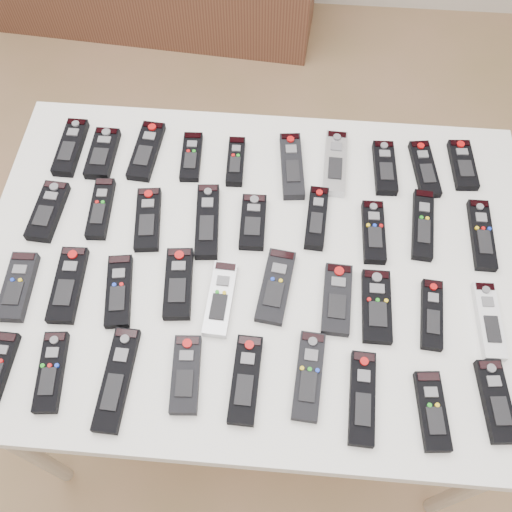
# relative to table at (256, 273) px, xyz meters

# --- Properties ---
(ground) EXTENTS (4.00, 4.00, 0.00)m
(ground) POSITION_rel_table_xyz_m (-0.08, -0.02, -0.72)
(ground) COLOR olive
(ground) RESTS_ON ground
(table) EXTENTS (1.25, 0.88, 0.78)m
(table) POSITION_rel_table_xyz_m (0.00, 0.00, 0.00)
(table) COLOR white
(table) RESTS_ON ground
(remote_0) EXTENTS (0.05, 0.17, 0.02)m
(remote_0) POSITION_rel_table_xyz_m (-0.49, 0.28, 0.07)
(remote_0) COLOR black
(remote_0) RESTS_ON table
(remote_1) EXTENTS (0.06, 0.15, 0.02)m
(remote_1) POSITION_rel_table_xyz_m (-0.41, 0.27, 0.07)
(remote_1) COLOR black
(remote_1) RESTS_ON table
(remote_2) EXTENTS (0.07, 0.18, 0.02)m
(remote_2) POSITION_rel_table_xyz_m (-0.30, 0.29, 0.07)
(remote_2) COLOR black
(remote_2) RESTS_ON table
(remote_3) EXTENTS (0.05, 0.15, 0.02)m
(remote_3) POSITION_rel_table_xyz_m (-0.18, 0.28, 0.07)
(remote_3) COLOR black
(remote_3) RESTS_ON table
(remote_4) EXTENTS (0.05, 0.14, 0.02)m
(remote_4) POSITION_rel_table_xyz_m (-0.07, 0.27, 0.07)
(remote_4) COLOR black
(remote_4) RESTS_ON table
(remote_5) EXTENTS (0.07, 0.20, 0.02)m
(remote_5) POSITION_rel_table_xyz_m (0.07, 0.27, 0.07)
(remote_5) COLOR black
(remote_5) RESTS_ON table
(remote_6) EXTENTS (0.06, 0.19, 0.02)m
(remote_6) POSITION_rel_table_xyz_m (0.17, 0.28, 0.07)
(remote_6) COLOR #B7B7BC
(remote_6) RESTS_ON table
(remote_7) EXTENTS (0.06, 0.16, 0.02)m
(remote_7) POSITION_rel_table_xyz_m (0.29, 0.28, 0.07)
(remote_7) COLOR black
(remote_7) RESTS_ON table
(remote_8) EXTENTS (0.07, 0.17, 0.02)m
(remote_8) POSITION_rel_table_xyz_m (0.39, 0.29, 0.07)
(remote_8) COLOR black
(remote_8) RESTS_ON table
(remote_9) EXTENTS (0.06, 0.15, 0.02)m
(remote_9) POSITION_rel_table_xyz_m (0.49, 0.31, 0.07)
(remote_9) COLOR black
(remote_9) RESTS_ON table
(remote_10) EXTENTS (0.07, 0.16, 0.02)m
(remote_10) POSITION_rel_table_xyz_m (-0.50, 0.09, 0.07)
(remote_10) COLOR black
(remote_10) RESTS_ON table
(remote_11) EXTENTS (0.05, 0.17, 0.02)m
(remote_11) POSITION_rel_table_xyz_m (-0.37, 0.10, 0.07)
(remote_11) COLOR black
(remote_11) RESTS_ON table
(remote_12) EXTENTS (0.08, 0.17, 0.02)m
(remote_12) POSITION_rel_table_xyz_m (-0.26, 0.08, 0.07)
(remote_12) COLOR black
(remote_12) RESTS_ON table
(remote_13) EXTENTS (0.07, 0.20, 0.02)m
(remote_13) POSITION_rel_table_xyz_m (-0.12, 0.09, 0.07)
(remote_13) COLOR black
(remote_13) RESTS_ON table
(remote_14) EXTENTS (0.06, 0.14, 0.02)m
(remote_14) POSITION_rel_table_xyz_m (-0.01, 0.10, 0.07)
(remote_14) COLOR black
(remote_14) RESTS_ON table
(remote_15) EXTENTS (0.05, 0.17, 0.02)m
(remote_15) POSITION_rel_table_xyz_m (0.13, 0.12, 0.07)
(remote_15) COLOR black
(remote_15) RESTS_ON table
(remote_16) EXTENTS (0.05, 0.16, 0.02)m
(remote_16) POSITION_rel_table_xyz_m (0.26, 0.09, 0.07)
(remote_16) COLOR black
(remote_16) RESTS_ON table
(remote_17) EXTENTS (0.06, 0.19, 0.02)m
(remote_17) POSITION_rel_table_xyz_m (0.38, 0.12, 0.07)
(remote_17) COLOR black
(remote_17) RESTS_ON table
(remote_18) EXTENTS (0.05, 0.18, 0.02)m
(remote_18) POSITION_rel_table_xyz_m (0.51, 0.10, 0.07)
(remote_18) COLOR black
(remote_18) RESTS_ON table
(remote_19) EXTENTS (0.06, 0.16, 0.02)m
(remote_19) POSITION_rel_table_xyz_m (-0.51, -0.11, 0.07)
(remote_19) COLOR black
(remote_19) RESTS_ON table
(remote_20) EXTENTS (0.06, 0.18, 0.02)m
(remote_20) POSITION_rel_table_xyz_m (-0.40, -0.10, 0.07)
(remote_20) COLOR black
(remote_20) RESTS_ON table
(remote_21) EXTENTS (0.08, 0.17, 0.02)m
(remote_21) POSITION_rel_table_xyz_m (-0.29, -0.11, 0.07)
(remote_21) COLOR black
(remote_21) RESTS_ON table
(remote_22) EXTENTS (0.07, 0.17, 0.02)m
(remote_22) POSITION_rel_table_xyz_m (-0.16, -0.08, 0.07)
(remote_22) COLOR black
(remote_22) RESTS_ON table
(remote_23) EXTENTS (0.06, 0.17, 0.02)m
(remote_23) POSITION_rel_table_xyz_m (-0.07, -0.11, 0.07)
(remote_23) COLOR #B7B7BC
(remote_23) RESTS_ON table
(remote_24) EXTENTS (0.08, 0.18, 0.02)m
(remote_24) POSITION_rel_table_xyz_m (0.05, -0.07, 0.07)
(remote_24) COLOR black
(remote_24) RESTS_ON table
(remote_25) EXTENTS (0.07, 0.16, 0.02)m
(remote_25) POSITION_rel_table_xyz_m (0.18, -0.09, 0.07)
(remote_25) COLOR black
(remote_25) RESTS_ON table
(remote_26) EXTENTS (0.06, 0.17, 0.02)m
(remote_26) POSITION_rel_table_xyz_m (0.27, -0.10, 0.07)
(remote_26) COLOR black
(remote_26) RESTS_ON table
(remote_27) EXTENTS (0.05, 0.16, 0.02)m
(remote_27) POSITION_rel_table_xyz_m (0.38, -0.11, 0.07)
(remote_27) COLOR black
(remote_27) RESTS_ON table
(remote_28) EXTENTS (0.05, 0.17, 0.02)m
(remote_28) POSITION_rel_table_xyz_m (0.50, -0.11, 0.07)
(remote_28) COLOR silver
(remote_28) RESTS_ON table
(remote_30) EXTENTS (0.06, 0.17, 0.02)m
(remote_30) POSITION_rel_table_xyz_m (-0.39, -0.29, 0.07)
(remote_30) COLOR black
(remote_30) RESTS_ON table
(remote_31) EXTENTS (0.06, 0.21, 0.02)m
(remote_31) POSITION_rel_table_xyz_m (-0.25, -0.30, 0.07)
(remote_31) COLOR black
(remote_31) RESTS_ON table
(remote_32) EXTENTS (0.06, 0.16, 0.02)m
(remote_32) POSITION_rel_table_xyz_m (-0.12, -0.28, 0.07)
(remote_32) COLOR black
(remote_32) RESTS_ON table
(remote_33) EXTENTS (0.06, 0.18, 0.02)m
(remote_33) POSITION_rel_table_xyz_m (0.00, -0.28, 0.07)
(remote_33) COLOR black
(remote_33) RESTS_ON table
(remote_34) EXTENTS (0.06, 0.18, 0.02)m
(remote_34) POSITION_rel_table_xyz_m (0.13, -0.26, 0.07)
(remote_34) COLOR black
(remote_34) RESTS_ON table
(remote_35) EXTENTS (0.06, 0.19, 0.02)m
(remote_35) POSITION_rel_table_xyz_m (0.23, -0.30, 0.07)
(remote_35) COLOR black
(remote_35) RESTS_ON table
(remote_36) EXTENTS (0.06, 0.16, 0.02)m
(remote_36) POSITION_rel_table_xyz_m (0.37, -0.31, 0.07)
(remote_36) COLOR black
(remote_36) RESTS_ON table
(remote_37) EXTENTS (0.07, 0.17, 0.02)m
(remote_37) POSITION_rel_table_xyz_m (0.49, -0.28, 0.07)
(remote_37) COLOR black
(remote_37) RESTS_ON table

